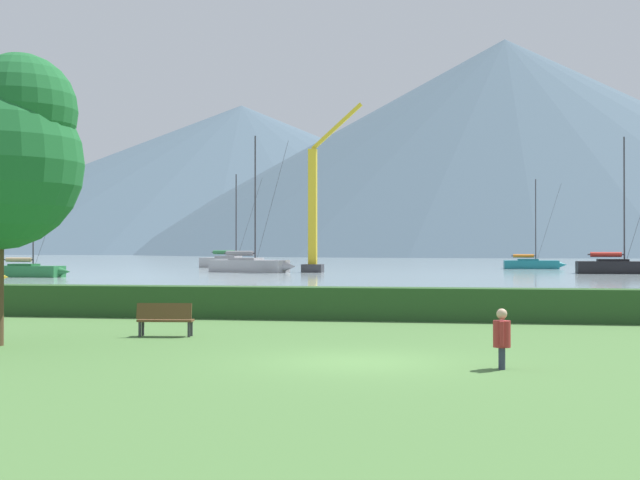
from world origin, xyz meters
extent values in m
plane|color=#477038|center=(0.00, 0.00, 0.00)|extent=(1000.00, 1000.00, 0.00)
cube|color=#8C9EA3|center=(0.00, 137.00, 0.00)|extent=(320.00, 246.00, 0.00)
cube|color=#284C23|center=(0.00, 11.00, 0.56)|extent=(80.00, 1.20, 1.12)
cube|color=#9E9EA3|center=(-25.36, 83.77, 0.60)|extent=(8.07, 4.60, 1.20)
cone|color=#9E9EA3|center=(-21.16, 82.59, 0.60)|extent=(1.54, 1.34, 1.02)
cube|color=gray|center=(-25.78, 83.89, 1.04)|extent=(3.23, 2.54, 0.76)
cylinder|color=#333338|center=(-24.73, 83.59, 6.00)|extent=(0.15, 0.15, 10.68)
cylinder|color=#333338|center=(-26.39, 84.06, 1.86)|extent=(3.35, 1.06, 0.13)
cylinder|color=#2D7542|center=(-26.39, 84.06, 1.86)|extent=(2.95, 1.26, 0.48)
cylinder|color=#333338|center=(-23.00, 83.11, 5.73)|extent=(3.51, 1.02, 10.15)
cube|color=#19707A|center=(10.18, 83.36, 0.48)|extent=(6.12, 2.20, 0.96)
cone|color=#19707A|center=(13.65, 83.43, 0.48)|extent=(1.06, 0.83, 0.81)
cube|color=#16646E|center=(9.83, 83.36, 0.83)|extent=(2.29, 1.50, 0.61)
cylinder|color=#333338|center=(10.70, 83.37, 5.41)|extent=(0.12, 0.12, 9.77)
cylinder|color=#333338|center=(9.33, 83.35, 1.48)|extent=(2.74, 0.15, 0.10)
cylinder|color=orange|center=(9.33, 83.35, 1.48)|extent=(2.33, 0.42, 0.38)
cylinder|color=#333338|center=(12.13, 83.40, 5.16)|extent=(2.89, 0.08, 9.29)
cone|color=gold|center=(-27.25, 33.23, 0.57)|extent=(1.26, 0.99, 0.97)
cube|color=black|center=(16.76, 66.27, 0.58)|extent=(7.44, 2.67, 1.16)
cube|color=black|center=(16.34, 66.28, 1.01)|extent=(2.78, 1.82, 0.74)
cylinder|color=#333338|center=(17.40, 66.26, 6.76)|extent=(0.15, 0.15, 12.25)
cylinder|color=#333338|center=(15.73, 66.29, 1.80)|extent=(3.33, 0.19, 0.13)
cylinder|color=red|center=(15.73, 66.29, 1.80)|extent=(2.83, 0.52, 0.46)
cube|color=#236B38|center=(-33.52, 48.81, 0.47)|extent=(6.06, 2.39, 0.93)
cone|color=#236B38|center=(-30.13, 48.60, 0.47)|extent=(1.07, 0.85, 0.79)
cube|color=#206032|center=(-33.86, 48.83, 0.81)|extent=(2.29, 1.56, 0.59)
cylinder|color=#333338|center=(-33.01, 48.77, 4.42)|extent=(0.12, 0.12, 7.81)
cylinder|color=#333338|center=(-34.35, 48.86, 1.45)|extent=(2.68, 0.26, 0.10)
cylinder|color=tan|center=(-34.35, 48.86, 1.45)|extent=(2.29, 0.51, 0.37)
cylinder|color=#333338|center=(-31.61, 48.69, 4.22)|extent=(2.82, 0.20, 7.42)
cube|color=#9E9EA3|center=(-18.54, 65.14, 0.61)|extent=(8.14, 4.45, 1.21)
cone|color=#9E9EA3|center=(-14.25, 64.06, 0.61)|extent=(1.54, 1.32, 1.03)
cube|color=gray|center=(-18.97, 65.24, 1.05)|extent=(3.24, 2.50, 0.77)
cylinder|color=#333338|center=(-17.90, 64.98, 7.10)|extent=(0.15, 0.15, 12.87)
cylinder|color=#333338|center=(-19.58, 65.40, 1.88)|extent=(3.41, 0.98, 0.13)
cylinder|color=gray|center=(-19.58, 65.40, 1.88)|extent=(2.99, 1.19, 0.49)
cylinder|color=#333338|center=(-16.13, 64.53, 6.78)|extent=(3.57, 0.93, 12.24)
cube|color=brown|center=(-6.00, 4.52, 0.45)|extent=(1.59, 0.61, 0.06)
cube|color=brown|center=(-5.98, 4.34, 0.73)|extent=(1.56, 0.29, 0.45)
cylinder|color=#333338|center=(-5.32, 4.76, 0.23)|extent=(0.08, 0.08, 0.45)
cylinder|color=#333338|center=(-6.71, 4.62, 0.23)|extent=(0.08, 0.08, 0.45)
cylinder|color=#333338|center=(-5.29, 4.43, 0.23)|extent=(0.08, 0.08, 0.45)
cylinder|color=#333338|center=(-6.67, 4.29, 0.23)|extent=(0.08, 0.08, 0.45)
cylinder|color=#2D3347|center=(3.05, -0.72, 0.23)|extent=(0.14, 0.14, 0.45)
cylinder|color=#2D3347|center=(3.06, -0.54, 0.23)|extent=(0.14, 0.14, 0.45)
cylinder|color=maroon|center=(3.05, -0.63, 0.73)|extent=(0.36, 0.36, 0.55)
cylinder|color=maroon|center=(3.04, -0.87, 0.75)|extent=(0.09, 0.09, 0.49)
cylinder|color=maroon|center=(3.06, -0.39, 0.75)|extent=(0.09, 0.09, 0.49)
sphere|color=tan|center=(3.05, -0.63, 1.14)|extent=(0.22, 0.22, 0.22)
sphere|color=#1B5E2D|center=(-8.88, 1.64, 6.01)|extent=(2.91, 2.91, 2.91)
cube|color=#333338|center=(-12.26, 65.83, 0.40)|extent=(2.00, 2.00, 0.80)
cube|color=gold|center=(-12.26, 65.83, 6.51)|extent=(0.80, 0.80, 11.42)
cube|color=gold|center=(-9.85, 65.83, 14.39)|extent=(5.08, 0.36, 4.61)
cone|color=#425666|center=(19.00, 321.04, 41.12)|extent=(292.28, 292.28, 82.24)
cone|color=#425666|center=(-106.00, 403.17, 36.62)|extent=(344.13, 344.13, 73.23)
camera|label=1|loc=(2.22, -18.98, 2.53)|focal=48.88mm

